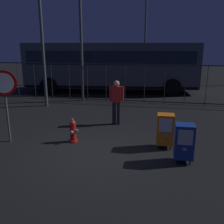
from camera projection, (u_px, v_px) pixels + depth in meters
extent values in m
plane|color=black|center=(94.00, 153.00, 7.12)|extent=(60.00, 60.00, 0.00)
cylinder|color=red|center=(73.00, 141.00, 7.97)|extent=(0.28, 0.28, 0.05)
cylinder|color=red|center=(73.00, 132.00, 7.89)|extent=(0.19, 0.19, 0.55)
sphere|color=red|center=(73.00, 123.00, 7.82)|extent=(0.19, 0.19, 0.19)
cylinder|color=gray|center=(73.00, 120.00, 7.79)|extent=(0.06, 0.06, 0.05)
cylinder|color=gray|center=(72.00, 132.00, 7.76)|extent=(0.09, 0.08, 0.09)
cylinder|color=gray|center=(69.00, 130.00, 7.90)|extent=(0.07, 0.07, 0.07)
cylinder|color=gray|center=(77.00, 130.00, 7.85)|extent=(0.07, 0.07, 0.07)
cylinder|color=black|center=(176.00, 161.00, 6.51)|extent=(0.04, 0.04, 0.12)
cylinder|color=black|center=(190.00, 162.00, 6.45)|extent=(0.04, 0.04, 0.12)
cylinder|color=black|center=(176.00, 157.00, 6.77)|extent=(0.04, 0.04, 0.12)
cylinder|color=black|center=(189.00, 158.00, 6.72)|extent=(0.04, 0.04, 0.12)
cube|color=navy|center=(184.00, 141.00, 6.48)|extent=(0.48, 0.40, 0.90)
cube|color=#B2B7BF|center=(185.00, 138.00, 6.24)|extent=(0.36, 0.01, 0.40)
cube|color=gray|center=(185.00, 149.00, 6.32)|extent=(0.10, 0.02, 0.08)
cylinder|color=black|center=(158.00, 147.00, 7.42)|extent=(0.04, 0.04, 0.12)
cylinder|color=black|center=(170.00, 148.00, 7.36)|extent=(0.04, 0.04, 0.12)
cylinder|color=black|center=(159.00, 143.00, 7.68)|extent=(0.04, 0.04, 0.12)
cylinder|color=black|center=(170.00, 144.00, 7.62)|extent=(0.04, 0.04, 0.12)
cube|color=orange|center=(165.00, 129.00, 7.39)|extent=(0.48, 0.40, 0.90)
cube|color=#B2B7BF|center=(166.00, 125.00, 7.14)|extent=(0.36, 0.01, 0.40)
cube|color=gray|center=(165.00, 136.00, 7.22)|extent=(0.10, 0.02, 0.08)
cylinder|color=#4C4F54|center=(7.00, 107.00, 7.72)|extent=(0.06, 0.06, 2.20)
cylinder|color=red|center=(3.00, 83.00, 7.50)|extent=(0.71, 0.31, 0.76)
cylinder|color=white|center=(3.00, 83.00, 7.49)|extent=(0.56, 0.23, 0.60)
cylinder|color=black|center=(114.00, 113.00, 9.61)|extent=(0.14, 0.14, 0.85)
cylinder|color=black|center=(119.00, 113.00, 9.58)|extent=(0.14, 0.14, 0.85)
cube|color=maroon|center=(116.00, 94.00, 9.40)|extent=(0.36, 0.20, 0.60)
sphere|color=tan|center=(117.00, 83.00, 9.29)|extent=(0.22, 0.22, 0.22)
cylinder|color=maroon|center=(110.00, 93.00, 9.43)|extent=(0.09, 0.09, 0.55)
cylinder|color=maroon|center=(123.00, 94.00, 9.35)|extent=(0.09, 0.09, 0.55)
cube|color=#2D2D33|center=(125.00, 64.00, 12.77)|extent=(18.00, 0.04, 0.05)
cube|color=#2D2D33|center=(125.00, 100.00, 13.25)|extent=(18.00, 0.04, 0.05)
cylinder|color=#2D2D33|center=(1.00, 80.00, 14.25)|extent=(0.03, 0.03, 2.00)
cylinder|color=#2D2D33|center=(18.00, 80.00, 14.07)|extent=(0.03, 0.03, 2.00)
cylinder|color=#2D2D33|center=(35.00, 81.00, 13.89)|extent=(0.03, 0.03, 2.00)
cylinder|color=#2D2D33|center=(52.00, 81.00, 13.72)|extent=(0.03, 0.03, 2.00)
cylinder|color=#2D2D33|center=(69.00, 82.00, 13.54)|extent=(0.03, 0.03, 2.00)
cylinder|color=#2D2D33|center=(87.00, 82.00, 13.37)|extent=(0.03, 0.03, 2.00)
cylinder|color=#2D2D33|center=(106.00, 83.00, 13.19)|extent=(0.03, 0.03, 2.00)
cylinder|color=#2D2D33|center=(125.00, 83.00, 13.02)|extent=(0.03, 0.03, 2.00)
cylinder|color=#2D2D33|center=(145.00, 84.00, 12.84)|extent=(0.03, 0.03, 2.00)
cylinder|color=#2D2D33|center=(165.00, 84.00, 12.67)|extent=(0.03, 0.03, 2.00)
cylinder|color=#2D2D33|center=(185.00, 85.00, 12.49)|extent=(0.03, 0.03, 2.00)
cylinder|color=#2D2D33|center=(207.00, 85.00, 12.31)|extent=(0.03, 0.03, 2.00)
cube|color=#4C5156|center=(111.00, 65.00, 15.91)|extent=(10.70, 3.58, 2.65)
cube|color=#1E2838|center=(111.00, 57.00, 15.79)|extent=(10.08, 3.53, 0.80)
cube|color=black|center=(111.00, 84.00, 16.23)|extent=(10.50, 3.57, 0.16)
cylinder|color=black|center=(172.00, 87.00, 14.74)|extent=(1.02, 0.38, 1.00)
cylinder|color=black|center=(167.00, 81.00, 17.14)|extent=(1.02, 0.38, 1.00)
cylinder|color=black|center=(49.00, 86.00, 15.30)|extent=(1.02, 0.38, 1.00)
cylinder|color=black|center=(60.00, 80.00, 17.70)|extent=(1.02, 0.38, 1.00)
cylinder|color=#4C4F54|center=(42.00, 37.00, 11.68)|extent=(0.14, 0.14, 6.51)
cylinder|color=#4C4F54|center=(145.00, 35.00, 19.23)|extent=(0.14, 0.14, 7.08)
cylinder|color=#4C4F54|center=(81.00, 20.00, 12.56)|extent=(0.14, 0.14, 8.14)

